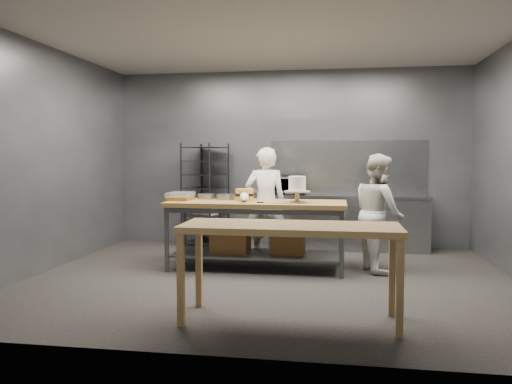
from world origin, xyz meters
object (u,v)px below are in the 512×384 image
at_px(frosted_cake_stand, 297,186).
at_px(near_counter, 290,234).
at_px(chef_right, 379,212).
at_px(layer_cake, 244,195).
at_px(speed_rack, 205,196).
at_px(work_table, 256,227).
at_px(chef_behind, 266,203).
at_px(microwave, 288,185).

bearing_deg(frosted_cake_stand, near_counter, -87.48).
bearing_deg(chef_right, layer_cake, 74.38).
height_order(near_counter, layer_cake, layer_cake).
bearing_deg(layer_cake, speed_rack, 122.83).
xyz_separation_m(work_table, chef_behind, (0.04, 0.67, 0.26)).
bearing_deg(work_table, chef_behind, 86.66).
height_order(microwave, layer_cake, microwave).
height_order(near_counter, microwave, microwave).
bearing_deg(chef_right, microwave, 25.17).
bearing_deg(work_table, chef_right, 4.86).
distance_m(work_table, microwave, 1.74).
relative_size(near_counter, speed_rack, 1.14).
distance_m(work_table, chef_right, 1.66).
relative_size(chef_behind, layer_cake, 6.71).
xyz_separation_m(chef_right, microwave, (-1.36, 1.51, 0.27)).
height_order(speed_rack, chef_behind, speed_rack).
distance_m(work_table, near_counter, 2.22).
distance_m(near_counter, layer_cake, 2.37).
distance_m(chef_behind, layer_cake, 0.63).
distance_m(work_table, chef_behind, 0.72).
distance_m(frosted_cake_stand, layer_cake, 0.79).
height_order(speed_rack, microwave, speed_rack).
bearing_deg(frosted_cake_stand, chef_behind, 123.67).
distance_m(speed_rack, frosted_cake_stand, 2.42).
height_order(chef_behind, chef_right, chef_behind).
xyz_separation_m(frosted_cake_stand, layer_cake, (-0.75, 0.23, -0.14)).
xyz_separation_m(chef_behind, chef_right, (1.60, -0.53, -0.05)).
bearing_deg(chef_right, frosted_cake_stand, 87.22).
height_order(near_counter, chef_right, chef_right).
bearing_deg(microwave, chef_right, -47.93).
xyz_separation_m(near_counter, chef_behind, (-0.62, 2.78, 0.02)).
bearing_deg(layer_cake, work_table, -29.46).
relative_size(chef_behind, microwave, 3.07).
distance_m(chef_right, microwave, 2.05).
distance_m(speed_rack, microwave, 1.41).
xyz_separation_m(chef_behind, microwave, (0.23, 0.98, 0.22)).
xyz_separation_m(speed_rack, frosted_cake_stand, (1.69, -1.70, 0.28)).
bearing_deg(speed_rack, near_counter, -64.15).
bearing_deg(frosted_cake_stand, chef_right, 14.12).
relative_size(speed_rack, chef_right, 1.12).
height_order(work_table, frosted_cake_stand, frosted_cake_stand).
relative_size(work_table, layer_cake, 9.68).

